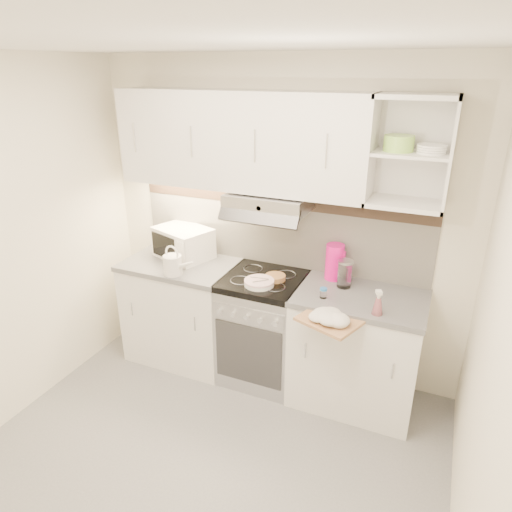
{
  "coord_description": "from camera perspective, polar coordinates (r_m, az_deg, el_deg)",
  "views": [
    {
      "loc": [
        1.21,
        -1.83,
        2.4
      ],
      "look_at": [
        0.0,
        0.95,
        1.14
      ],
      "focal_mm": 32.0,
      "sensor_mm": 36.0,
      "label": 1
    }
  ],
  "objects": [
    {
      "name": "worktop_right",
      "position": [
        3.33,
        12.97,
        -5.14
      ],
      "size": [
        0.92,
        0.62,
        0.04
      ],
      "primitive_type": "cube",
      "color": "slate",
      "rests_on": "base_cabinet_right"
    },
    {
      "name": "cutting_board",
      "position": [
        3.05,
        9.38,
        -7.81
      ],
      "size": [
        0.46,
        0.44,
        0.02
      ],
      "primitive_type": "cube",
      "rotation": [
        0.0,
        0.0,
        -0.35
      ],
      "color": "tan",
      "rests_on": "base_cabinet_right"
    },
    {
      "name": "pink_pitcher",
      "position": [
        3.49,
        9.8,
        -0.72
      ],
      "size": [
        0.15,
        0.14,
        0.28
      ],
      "rotation": [
        0.0,
        0.0,
        -0.03
      ],
      "color": "#F91090",
      "rests_on": "worktop_right"
    },
    {
      "name": "glass_jar",
      "position": [
        3.38,
        11.04,
        -2.17
      ],
      "size": [
        0.11,
        0.11,
        0.21
      ],
      "rotation": [
        0.0,
        0.0,
        -0.3
      ],
      "color": "white",
      "rests_on": "worktop_right"
    },
    {
      "name": "bread_loaf",
      "position": [
        3.47,
        2.42,
        -2.69
      ],
      "size": [
        0.16,
        0.16,
        0.04
      ],
      "primitive_type": "cylinder",
      "color": "#A98846",
      "rests_on": "electric_range"
    },
    {
      "name": "base_cabinet_left",
      "position": [
        4.04,
        -9.06,
        -6.9
      ],
      "size": [
        0.9,
        0.6,
        0.86
      ],
      "primitive_type": "cube",
      "color": "white",
      "rests_on": "ground"
    },
    {
      "name": "plate_stack",
      "position": [
        3.38,
        0.4,
        -3.34
      ],
      "size": [
        0.22,
        0.22,
        0.05
      ],
      "rotation": [
        0.0,
        0.0,
        0.31
      ],
      "color": "white",
      "rests_on": "electric_range"
    },
    {
      "name": "base_cabinet_right",
      "position": [
        3.56,
        12.33,
        -11.56
      ],
      "size": [
        0.9,
        0.6,
        0.86
      ],
      "primitive_type": "cube",
      "color": "white",
      "rests_on": "ground"
    },
    {
      "name": "worktop_left",
      "position": [
        3.84,
        -9.46,
        -1.04
      ],
      "size": [
        0.92,
        0.62,
        0.04
      ],
      "primitive_type": "cube",
      "color": "slate",
      "rests_on": "base_cabinet_left"
    },
    {
      "name": "watering_can",
      "position": [
        3.58,
        -10.27,
        -1.02
      ],
      "size": [
        0.28,
        0.14,
        0.24
      ],
      "rotation": [
        0.0,
        0.0,
        -0.11
      ],
      "color": "silver",
      "rests_on": "worktop_left"
    },
    {
      "name": "microwave",
      "position": [
        3.89,
        -9.09,
        1.66
      ],
      "size": [
        0.54,
        0.47,
        0.26
      ],
      "rotation": [
        0.0,
        0.0,
        -0.34
      ],
      "color": "white",
      "rests_on": "worktop_left"
    },
    {
      "name": "spray_bottle",
      "position": [
        3.08,
        15.0,
        -5.82
      ],
      "size": [
        0.07,
        0.07,
        0.19
      ],
      "rotation": [
        0.0,
        0.0,
        0.39
      ],
      "color": "pink",
      "rests_on": "worktop_right"
    },
    {
      "name": "electric_range",
      "position": [
        3.72,
        0.89,
        -8.97
      ],
      "size": [
        0.6,
        0.6,
        0.9
      ],
      "color": "#B7B7BC",
      "rests_on": "ground"
    },
    {
      "name": "room_shell",
      "position": [
        2.62,
        -5.09,
        5.37
      ],
      "size": [
        3.04,
        2.84,
        2.52
      ],
      "color": "white",
      "rests_on": "ground"
    },
    {
      "name": "ground",
      "position": [
        3.25,
        -7.41,
        -25.2
      ],
      "size": [
        3.0,
        3.0,
        0.0
      ],
      "primitive_type": "plane",
      "color": "gray",
      "rests_on": "ground"
    },
    {
      "name": "dish_towel",
      "position": [
        3.01,
        9.04,
        -7.09
      ],
      "size": [
        0.38,
        0.35,
        0.08
      ],
      "primitive_type": null,
      "rotation": [
        0.0,
        0.0,
        -0.43
      ],
      "color": "white",
      "rests_on": "cutting_board"
    },
    {
      "name": "spice_jar",
      "position": [
        3.23,
        8.42,
        -4.58
      ],
      "size": [
        0.05,
        0.05,
        0.08
      ],
      "rotation": [
        0.0,
        0.0,
        0.3
      ],
      "color": "silver",
      "rests_on": "worktop_right"
    }
  ]
}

